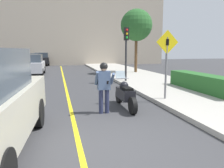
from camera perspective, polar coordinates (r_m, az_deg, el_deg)
The scene contains 13 objects.
ground_plane at distance 4.92m, azimuth -1.19°, elevation -15.69°, with size 80.00×80.00×0.00m, color #38383A.
sidewalk_curb at distance 10.36m, azimuth 20.30°, elevation -2.62°, with size 4.40×44.00×0.15m.
road_center_line at distance 10.57m, azimuth -11.65°, elevation -2.42°, with size 0.12×36.00×0.01m.
building_backdrop at distance 30.49m, azimuth -12.45°, elevation 13.60°, with size 28.00×1.20×9.28m.
motorcycle at distance 7.74m, azimuth 3.44°, elevation -2.73°, with size 0.62×2.18×1.27m.
person_biker at distance 6.99m, azimuth -2.13°, elevation 0.32°, with size 0.59×0.46×1.66m.
crossing_sign at distance 8.67m, azimuth 14.07°, elevation 6.62°, with size 0.91×0.08×2.64m.
traffic_light at distance 13.40m, azimuth 3.73°, elevation 10.45°, with size 0.26×0.30×3.22m.
hedge_row at distance 11.10m, azimuth 22.57°, elevation 0.39°, with size 0.90×4.40×0.76m.
street_tree at distance 18.98m, azimuth 6.40°, elevation 14.97°, with size 2.64×2.64×5.26m.
parked_car_silver at distance 18.86m, azimuth -20.19°, elevation 4.75°, with size 1.88×4.20×1.68m.
parked_car_white at distance 25.16m, azimuth -20.26°, elevation 5.66°, with size 1.88×4.20×1.68m.
parked_car_black at distance 30.70m, azimuth -17.75°, elevation 6.28°, with size 1.88×4.20×1.68m.
Camera 1 is at (-0.99, -4.36, 2.05)m, focal length 35.00 mm.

